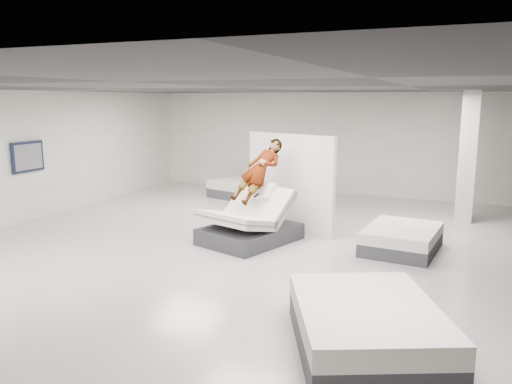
# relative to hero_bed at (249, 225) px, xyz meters

# --- Properties ---
(room) EXTENTS (14.00, 14.04, 3.20)m
(room) POSITION_rel_hero_bed_xyz_m (0.17, -0.82, 1.22)
(room) COLOR #B4B1AA
(room) RESTS_ON ground
(hero_bed) EXTENTS (1.99, 2.30, 1.24)m
(hero_bed) POSITION_rel_hero_bed_xyz_m (0.00, 0.00, 0.00)
(hero_bed) COLOR #323236
(hero_bed) RESTS_ON floor
(person) EXTENTS (1.06, 1.65, 1.34)m
(person) POSITION_rel_hero_bed_xyz_m (0.10, 0.31, 0.85)
(person) COLOR slate
(person) RESTS_ON hero_bed
(remote) EXTENTS (0.09, 0.15, 0.08)m
(remote) POSITION_rel_hero_bed_xyz_m (0.20, -0.09, 0.66)
(remote) COLOR black
(remote) RESTS_ON person
(divider_panel) EXTENTS (2.32, 0.97, 2.22)m
(divider_panel) POSITION_rel_hero_bed_xyz_m (0.45, 1.30, 0.73)
(divider_panel) COLOR silver
(divider_panel) RESTS_ON floor
(flat_bed_right_far) EXTENTS (1.50, 1.89, 0.48)m
(flat_bed_right_far) POSITION_rel_hero_bed_xyz_m (3.06, 0.60, -0.14)
(flat_bed_right_far) COLOR #323236
(flat_bed_right_far) RESTS_ON floor
(flat_bed_right_near) EXTENTS (2.37, 2.64, 0.59)m
(flat_bed_right_near) POSITION_rel_hero_bed_xyz_m (3.13, -3.73, -0.08)
(flat_bed_right_near) COLOR #323236
(flat_bed_right_near) RESTS_ON floor
(flat_bed_left_far) EXTENTS (2.20, 1.87, 0.52)m
(flat_bed_left_far) POSITION_rel_hero_bed_xyz_m (-2.05, 4.41, -0.12)
(flat_bed_left_far) COLOR #323236
(flat_bed_left_far) RESTS_ON floor
(column) EXTENTS (0.40, 0.40, 3.20)m
(column) POSITION_rel_hero_bed_xyz_m (4.17, 3.68, 1.22)
(column) COLOR beige
(column) RESTS_ON floor
(wall_poster) EXTENTS (0.06, 0.95, 0.75)m
(wall_poster) POSITION_rel_hero_bed_xyz_m (-5.76, -0.32, 1.22)
(wall_poster) COLOR black
(wall_poster) RESTS_ON wall_left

